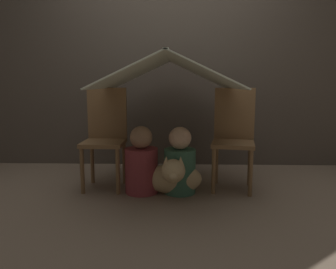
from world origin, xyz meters
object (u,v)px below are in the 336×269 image
at_px(chair_left, 105,134).
at_px(person_front, 141,164).
at_px(person_second, 180,164).
at_px(chair_right, 234,135).
at_px(dog, 174,177).

height_order(chair_left, person_front, chair_left).
relative_size(chair_left, person_second, 1.56).
bearing_deg(chair_left, person_front, -25.32).
relative_size(chair_left, chair_right, 1.00).
relative_size(chair_right, dog, 1.87).
relative_size(chair_left, dog, 1.87).
distance_m(chair_left, person_front, 0.46).
bearing_deg(chair_right, person_second, -149.68).
distance_m(chair_left, chair_right, 1.18).
bearing_deg(dog, person_second, 57.73).
bearing_deg(chair_right, chair_left, -169.05).
bearing_deg(chair_right, person_front, -157.08).
xyz_separation_m(chair_right, person_front, (-0.83, -0.17, -0.24)).
bearing_deg(person_front, dog, -16.20).
height_order(chair_left, person_second, chair_left).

